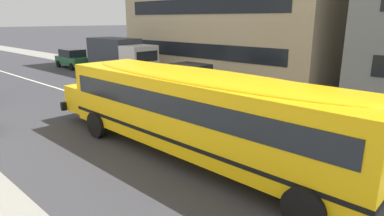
% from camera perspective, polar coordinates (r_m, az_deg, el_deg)
% --- Properties ---
extents(ground_plane, '(400.00, 400.00, 0.00)m').
position_cam_1_polar(ground_plane, '(12.71, 1.84, -4.21)').
color(ground_plane, '#38383D').
extents(sidewalk_far, '(120.00, 3.00, 0.01)m').
position_cam_1_polar(sidewalk_far, '(19.25, 17.84, 1.79)').
color(sidewalk_far, gray).
rests_on(sidewalk_far, ground_plane).
extents(lane_centreline, '(110.00, 0.16, 0.01)m').
position_cam_1_polar(lane_centreline, '(12.71, 1.84, -4.20)').
color(lane_centreline, silver).
rests_on(lane_centreline, ground_plane).
extents(school_bus, '(12.33, 2.98, 2.75)m').
position_cam_1_polar(school_bus, '(10.06, 0.30, 0.30)').
color(school_bus, yellow).
rests_on(school_bus, ground_plane).
extents(parked_car_grey_past_driveway, '(3.92, 1.91, 1.64)m').
position_cam_1_polar(parked_car_grey_past_driveway, '(19.79, -0.04, 5.35)').
color(parked_car_grey_past_driveway, gray).
rests_on(parked_car_grey_past_driveway, ground_plane).
extents(parked_car_green_by_lamppost, '(3.95, 1.97, 1.64)m').
position_cam_1_polar(parked_car_green_by_lamppost, '(31.45, -19.90, 8.11)').
color(parked_car_green_by_lamppost, '#236038').
rests_on(parked_car_green_by_lamppost, ground_plane).
extents(box_truck, '(6.07, 2.52, 2.82)m').
position_cam_1_polar(box_truck, '(25.77, -12.26, 8.86)').
color(box_truck, silver).
rests_on(box_truck, ground_plane).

